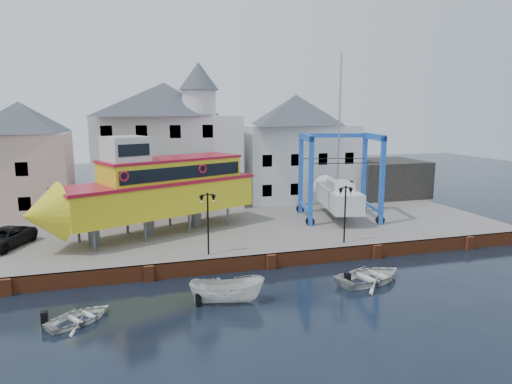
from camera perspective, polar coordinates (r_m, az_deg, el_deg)
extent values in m
plane|color=black|center=(31.09, 1.87, -9.56)|extent=(140.00, 140.00, 0.00)
cube|color=slate|center=(41.10, -2.91, -3.94)|extent=(44.00, 22.00, 1.00)
cube|color=brown|center=(31.03, 1.80, -8.62)|extent=(44.00, 0.25, 1.00)
cube|color=brown|center=(30.28, -28.80, -10.39)|extent=(0.60, 0.36, 1.00)
cube|color=brown|center=(29.52, -13.25, -9.89)|extent=(0.60, 0.36, 1.00)
cube|color=brown|center=(30.88, 1.90, -8.71)|extent=(0.60, 0.36, 1.00)
cube|color=brown|center=(34.12, 14.88, -7.22)|extent=(0.60, 0.36, 1.00)
cube|color=brown|center=(38.76, 25.12, -5.77)|extent=(0.60, 0.36, 1.00)
cube|color=tan|center=(47.01, -26.99, 2.02)|extent=(8.00, 7.00, 7.50)
pyramid|color=#373B42|center=(46.67, -27.49, 8.29)|extent=(8.00, 7.00, 2.80)
cube|color=black|center=(43.88, -26.94, -1.33)|extent=(1.00, 0.08, 1.20)
cube|color=black|center=(43.44, -27.25, 2.55)|extent=(1.00, 0.08, 1.20)
cube|color=white|center=(46.77, -11.10, 3.82)|extent=(14.00, 8.00, 9.00)
pyramid|color=#373B42|center=(46.52, -11.35, 11.30)|extent=(14.00, 8.00, 3.20)
cube|color=black|center=(43.10, -17.77, -0.90)|extent=(1.00, 0.08, 1.20)
cube|color=black|center=(43.11, -13.78, -0.70)|extent=(1.00, 0.08, 1.20)
cube|color=black|center=(43.33, -9.82, -0.51)|extent=(1.00, 0.08, 1.20)
cube|color=black|center=(43.75, -5.92, -0.31)|extent=(1.00, 0.08, 1.20)
cube|color=black|center=(42.66, -17.98, 3.06)|extent=(1.00, 0.08, 1.20)
cube|color=black|center=(42.67, -13.95, 3.26)|extent=(1.00, 0.08, 1.20)
cube|color=black|center=(42.89, -9.94, 3.44)|extent=(1.00, 0.08, 1.20)
cube|color=black|center=(43.32, -5.99, 3.60)|extent=(1.00, 0.08, 1.20)
cube|color=black|center=(42.42, -18.20, 7.08)|extent=(1.00, 0.08, 1.20)
cube|color=black|center=(42.43, -14.12, 7.28)|extent=(1.00, 0.08, 1.20)
cube|color=black|center=(42.65, -10.06, 7.44)|extent=(1.00, 0.08, 1.20)
cube|color=black|center=(43.08, -6.06, 7.57)|extent=(1.00, 0.08, 1.20)
cylinder|color=white|center=(44.50, -7.14, 10.97)|extent=(3.20, 3.20, 2.40)
cone|color=#373B42|center=(44.62, -7.21, 14.18)|extent=(3.80, 3.80, 2.60)
cube|color=white|center=(50.51, 4.92, 3.85)|extent=(12.00, 8.00, 8.00)
pyramid|color=#373B42|center=(50.21, 5.02, 10.21)|extent=(12.00, 8.00, 3.20)
cube|color=black|center=(45.66, 1.39, 0.18)|extent=(1.00, 0.08, 1.20)
cube|color=black|center=(46.64, 4.91, 0.35)|extent=(1.00, 0.08, 1.20)
cube|color=black|center=(47.80, 8.26, 0.52)|extent=(1.00, 0.08, 1.20)
cube|color=black|center=(49.11, 11.45, 0.68)|extent=(1.00, 0.08, 1.20)
cube|color=black|center=(45.24, 1.41, 3.92)|extent=(1.00, 0.08, 1.20)
cube|color=black|center=(46.23, 4.96, 4.02)|extent=(1.00, 0.08, 1.20)
cube|color=black|center=(47.40, 8.35, 4.10)|extent=(1.00, 0.08, 1.20)
cube|color=black|center=(48.72, 11.57, 4.16)|extent=(1.00, 0.08, 1.20)
cube|color=black|center=(53.45, 15.73, 1.69)|extent=(8.00, 7.00, 4.00)
cylinder|color=black|center=(30.40, -6.01, -4.16)|extent=(0.12, 0.12, 4.00)
cube|color=black|center=(29.96, -6.09, -0.35)|extent=(0.90, 0.06, 0.06)
sphere|color=black|center=(29.95, -6.09, -0.22)|extent=(0.16, 0.16, 0.16)
cone|color=black|center=(29.94, -6.83, -0.90)|extent=(0.32, 0.32, 0.45)
sphere|color=silver|center=(29.98, -6.82, -1.24)|extent=(0.18, 0.18, 0.18)
cone|color=black|center=(30.08, -5.33, -0.82)|extent=(0.32, 0.32, 0.45)
sphere|color=silver|center=(30.12, -5.32, -1.16)|extent=(0.18, 0.18, 0.18)
cylinder|color=black|center=(33.57, 11.05, -2.93)|extent=(0.12, 0.12, 4.00)
cube|color=black|center=(33.18, 11.16, 0.53)|extent=(0.90, 0.06, 0.06)
sphere|color=black|center=(33.17, 11.17, 0.65)|extent=(0.16, 0.16, 0.16)
cone|color=black|center=(33.04, 10.53, 0.03)|extent=(0.32, 0.32, 0.45)
sphere|color=silver|center=(33.07, 10.52, -0.27)|extent=(0.18, 0.18, 0.18)
cone|color=black|center=(33.41, 11.76, 0.10)|extent=(0.32, 0.32, 0.45)
sphere|color=silver|center=(33.44, 11.75, -0.20)|extent=(0.18, 0.18, 0.18)
cylinder|color=#59595E|center=(32.91, -19.54, -5.74)|extent=(0.26, 0.26, 1.61)
cylinder|color=#59595E|center=(35.66, -21.28, -4.65)|extent=(0.26, 0.26, 1.61)
cylinder|color=#59595E|center=(34.34, -13.67, -4.79)|extent=(0.26, 0.26, 1.61)
cylinder|color=#59595E|center=(36.98, -15.78, -3.82)|extent=(0.26, 0.26, 1.61)
cylinder|color=#59595E|center=(36.11, -8.34, -3.87)|extent=(0.26, 0.26, 1.61)
cylinder|color=#59595E|center=(38.63, -10.71, -3.03)|extent=(0.26, 0.26, 1.61)
cylinder|color=#59595E|center=(38.17, -3.55, -3.03)|extent=(0.26, 0.26, 1.61)
cylinder|color=#59595E|center=(40.56, -6.10, -2.28)|extent=(0.26, 0.26, 1.61)
cube|color=#59595E|center=(34.45, -19.61, -5.04)|extent=(0.81, 0.75, 1.61)
cube|color=#59595E|center=(36.11, -13.23, -4.04)|extent=(0.81, 0.75, 1.61)
cube|color=#59595E|center=(38.18, -7.49, -3.09)|extent=(0.81, 0.75, 1.61)
cube|color=yellow|center=(36.18, -11.85, -0.74)|extent=(15.39, 9.86, 2.36)
cone|color=yellow|center=(33.03, -25.21, -2.52)|extent=(3.82, 4.69, 4.08)
cube|color=#A51428|center=(35.96, -11.92, 1.28)|extent=(15.75, 10.15, 0.24)
cube|color=yellow|center=(36.37, -10.48, 2.62)|extent=(11.29, 7.71, 1.72)
cube|color=black|center=(34.78, -8.95, 2.42)|extent=(9.44, 4.26, 0.97)
cube|color=black|center=(37.98, -11.88, 2.97)|extent=(9.44, 4.26, 0.97)
cube|color=#A51428|center=(36.27, -10.52, 4.12)|extent=(11.53, 7.90, 0.19)
cube|color=silver|center=(34.48, -16.01, 5.07)|extent=(3.69, 3.69, 1.95)
cube|color=black|center=(33.18, -14.99, 5.08)|extent=(2.17, 1.01, 0.86)
torus|color=#A51428|center=(32.49, -16.20, 1.90)|extent=(0.75, 0.44, 0.75)
torus|color=#A51428|center=(35.58, -6.70, 2.91)|extent=(0.75, 0.44, 0.75)
cube|color=blue|center=(37.74, 6.87, 1.27)|extent=(0.44, 0.44, 7.43)
cylinder|color=black|center=(38.39, 6.76, -3.67)|extent=(0.78, 0.42, 0.74)
cube|color=blue|center=(42.54, 5.61, 2.29)|extent=(0.44, 0.44, 7.43)
cylinder|color=black|center=(43.12, 5.53, -2.12)|extent=(0.78, 0.42, 0.74)
cube|color=blue|center=(39.32, 15.48, 1.33)|extent=(0.44, 0.44, 7.43)
cylinder|color=black|center=(39.95, 15.25, -3.42)|extent=(0.78, 0.42, 0.74)
cube|color=blue|center=(43.95, 13.34, 2.31)|extent=(0.44, 0.44, 7.43)
cylinder|color=black|center=(44.51, 13.17, -1.96)|extent=(0.78, 0.42, 0.74)
cube|color=blue|center=(39.79, 6.30, 6.84)|extent=(1.48, 5.27, 0.52)
cube|color=blue|center=(40.60, 6.13, -1.90)|extent=(1.37, 5.24, 0.22)
cube|color=blue|center=(41.29, 14.57, 6.70)|extent=(1.48, 5.27, 0.52)
cube|color=blue|center=(42.08, 14.20, -1.73)|extent=(1.37, 5.24, 0.22)
cube|color=blue|center=(42.83, 9.68, 6.99)|extent=(6.30, 1.70, 0.37)
cube|color=silver|center=(41.07, 10.27, -0.66)|extent=(4.06, 8.29, 1.70)
cone|color=silver|center=(45.59, 8.81, 0.44)|extent=(2.74, 2.17, 2.44)
cube|color=#59595E|center=(41.31, 10.22, -2.32)|extent=(0.65, 1.92, 0.74)
cube|color=silver|center=(40.37, 10.51, 0.83)|extent=(2.33, 3.47, 0.64)
cylinder|color=#99999E|center=(40.90, 10.38, 8.72)|extent=(0.19, 0.19, 11.67)
cube|color=black|center=(38.77, 11.12, 3.56)|extent=(5.66, 1.33, 0.05)
cube|color=black|center=(42.44, 9.77, 4.15)|extent=(5.66, 1.33, 0.05)
imported|color=black|center=(36.58, -29.00, -5.06)|extent=(4.10, 5.50, 1.39)
imported|color=silver|center=(26.02, -3.62, -13.61)|extent=(4.42, 2.53, 1.61)
imported|color=silver|center=(29.72, 14.13, -10.82)|extent=(5.33, 4.38, 0.96)
imported|color=silver|center=(25.43, -21.17, -14.88)|extent=(4.13, 3.88, 0.70)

